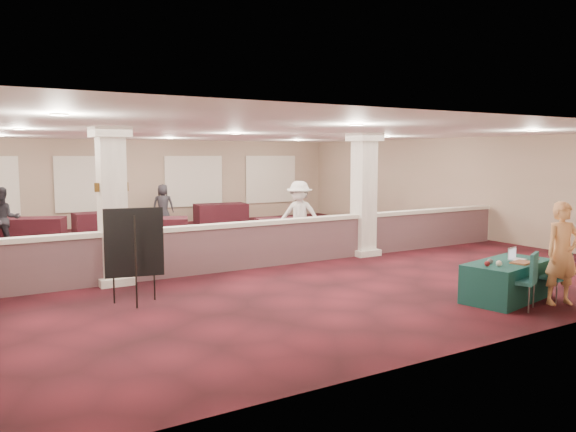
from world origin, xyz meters
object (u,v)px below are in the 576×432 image
attendee_c (361,203)px  woman (562,253)px  conf_chair_main (558,273)px  attendee_b (299,216)px  conf_chair_side (525,276)px  near_table (507,281)px  easel_board (134,244)px  far_table_back_right (221,214)px  attendee_d (163,205)px  attendee_a (3,219)px  far_table_front_center (154,231)px  far_table_front_right (285,229)px  far_table_back_left (32,230)px  far_table_back_center (102,223)px

attendee_c → woman: bearing=-157.6°
conf_chair_main → attendee_b: attendee_b is taller
conf_chair_side → attendee_b: attendee_b is taller
near_table → conf_chair_side: bearing=-128.3°
conf_chair_side → attendee_b: 7.10m
easel_board → attendee_b: 6.46m
easel_board → far_table_back_right: bearing=69.7°
attendee_c → attendee_d: size_ratio=1.15×
conf_chair_side → attendee_a: 13.21m
near_table → attendee_a: attendee_a is taller
woman → far_table_back_right: size_ratio=0.95×
near_table → conf_chair_side: 0.69m
far_table_front_center → far_table_front_right: bearing=-19.0°
far_table_back_right → easel_board: bearing=-121.8°
far_table_back_left → far_table_back_center: 2.40m
conf_chair_main → far_table_back_left: bearing=115.5°
conf_chair_side → conf_chair_main: bearing=-25.3°
conf_chair_side → far_table_back_left: bearing=91.6°
far_table_front_right → woman: bearing=-87.4°
attendee_b → attendee_c: attendee_b is taller
conf_chair_main → far_table_back_right: (-0.48, 13.59, -0.14)m
easel_board → far_table_back_right: size_ratio=0.89×
far_table_back_left → far_table_back_right: bearing=9.4°
near_table → attendee_b: (-0.41, 6.50, 0.61)m
far_table_back_right → conf_chair_side: bearing=-91.8°
far_table_front_center → attendee_c: attendee_c is taller
far_table_back_center → attendee_b: 7.39m
near_table → attendee_b: size_ratio=0.95×
near_table → far_table_back_center: (-4.35, 12.72, 0.01)m
far_table_front_center → far_table_back_center: (-0.77, 3.22, -0.03)m
conf_chair_side → far_table_front_center: bearing=82.8°
far_table_back_center → attendee_b: attendee_b is taller
far_table_front_right → conf_chair_side: bearing=-92.8°
attendee_c → far_table_front_right: bearing=149.5°
conf_chair_main → easel_board: (-6.56, 3.76, 0.56)m
far_table_back_center → far_table_back_right: size_ratio=0.92×
near_table → far_table_back_right: far_table_back_right is taller
easel_board → attendee_b: (5.53, 3.33, -0.13)m
conf_chair_main → attendee_d: (-2.58, 14.09, 0.25)m
easel_board → far_table_back_left: size_ratio=0.94×
near_table → far_table_back_right: bearing=77.5°
far_table_front_right → attendee_c: attendee_c is taller
far_table_front_center → attendee_d: attendee_d is taller
far_table_back_center → attendee_d: attendee_d is taller
far_table_back_center → attendee_c: attendee_c is taller
far_table_front_right → conf_chair_main: bearing=-86.9°
conf_chair_side → far_table_front_right: (0.44, 8.80, -0.24)m
conf_chair_main → woman: 0.40m
attendee_b → attendee_d: 7.17m
attendee_c → near_table: bearing=-161.7°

